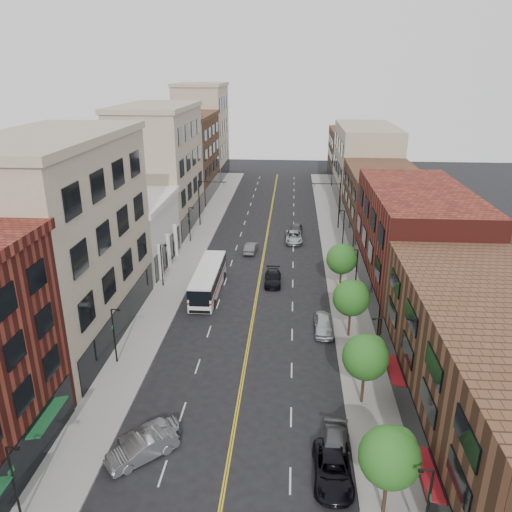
% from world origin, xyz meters
% --- Properties ---
extents(ground, '(220.00, 220.00, 0.00)m').
position_xyz_m(ground, '(0.00, 0.00, 0.00)').
color(ground, black).
rests_on(ground, ground).
extents(sidewalk_left, '(4.00, 110.00, 0.15)m').
position_xyz_m(sidewalk_left, '(-10.00, 35.00, 0.07)').
color(sidewalk_left, gray).
rests_on(sidewalk_left, ground).
extents(sidewalk_right, '(4.00, 110.00, 0.15)m').
position_xyz_m(sidewalk_right, '(10.00, 35.00, 0.07)').
color(sidewalk_right, gray).
rests_on(sidewalk_right, ground).
extents(bldg_l_tanoffice, '(10.00, 22.00, 18.00)m').
position_xyz_m(bldg_l_tanoffice, '(-17.00, 13.00, 9.00)').
color(bldg_l_tanoffice, tan).
rests_on(bldg_l_tanoffice, ground).
extents(bldg_l_white, '(10.00, 14.00, 8.00)m').
position_xyz_m(bldg_l_white, '(-17.00, 31.00, 4.00)').
color(bldg_l_white, silver).
rests_on(bldg_l_white, ground).
extents(bldg_l_far_a, '(10.00, 20.00, 18.00)m').
position_xyz_m(bldg_l_far_a, '(-17.00, 48.00, 9.00)').
color(bldg_l_far_a, tan).
rests_on(bldg_l_far_a, ground).
extents(bldg_l_far_b, '(10.00, 20.00, 15.00)m').
position_xyz_m(bldg_l_far_b, '(-17.00, 68.00, 7.50)').
color(bldg_l_far_b, brown).
rests_on(bldg_l_far_b, ground).
extents(bldg_l_far_c, '(10.00, 16.00, 20.00)m').
position_xyz_m(bldg_l_far_c, '(-17.00, 86.00, 10.00)').
color(bldg_l_far_c, tan).
rests_on(bldg_l_far_c, ground).
extents(bldg_r_near, '(10.00, 26.00, 10.00)m').
position_xyz_m(bldg_r_near, '(17.00, 0.00, 5.00)').
color(bldg_r_near, brown).
rests_on(bldg_r_near, ground).
extents(bldg_r_mid, '(10.00, 22.00, 12.00)m').
position_xyz_m(bldg_r_mid, '(17.00, 24.00, 6.00)').
color(bldg_r_mid, '#571B17').
rests_on(bldg_r_mid, ground).
extents(bldg_r_far_a, '(10.00, 20.00, 10.00)m').
position_xyz_m(bldg_r_far_a, '(17.00, 45.00, 5.00)').
color(bldg_r_far_a, brown).
rests_on(bldg_r_far_a, ground).
extents(bldg_r_far_b, '(10.00, 22.00, 14.00)m').
position_xyz_m(bldg_r_far_b, '(17.00, 66.00, 7.00)').
color(bldg_r_far_b, tan).
rests_on(bldg_r_far_b, ground).
extents(bldg_r_far_c, '(10.00, 18.00, 11.00)m').
position_xyz_m(bldg_r_far_c, '(17.00, 86.00, 5.50)').
color(bldg_r_far_c, brown).
rests_on(bldg_r_far_c, ground).
extents(tree_r_0, '(3.40, 3.40, 5.59)m').
position_xyz_m(tree_r_0, '(9.39, -5.93, 4.13)').
color(tree_r_0, black).
rests_on(tree_r_0, sidewalk_right).
extents(tree_r_1, '(3.40, 3.40, 5.59)m').
position_xyz_m(tree_r_1, '(9.39, 4.07, 4.13)').
color(tree_r_1, black).
rests_on(tree_r_1, sidewalk_right).
extents(tree_r_2, '(3.40, 3.40, 5.59)m').
position_xyz_m(tree_r_2, '(9.39, 14.07, 4.13)').
color(tree_r_2, black).
rests_on(tree_r_2, sidewalk_right).
extents(tree_r_3, '(3.40, 3.40, 5.59)m').
position_xyz_m(tree_r_3, '(9.39, 24.07, 4.13)').
color(tree_r_3, black).
rests_on(tree_r_3, sidewalk_right).
extents(lamp_l_0, '(0.81, 0.55, 5.05)m').
position_xyz_m(lamp_l_0, '(-10.95, -8.00, 2.97)').
color(lamp_l_0, black).
rests_on(lamp_l_0, sidewalk_left).
extents(lamp_l_1, '(0.81, 0.55, 5.05)m').
position_xyz_m(lamp_l_1, '(-10.95, 8.00, 2.97)').
color(lamp_l_1, black).
rests_on(lamp_l_1, sidewalk_left).
extents(lamp_l_2, '(0.81, 0.55, 5.05)m').
position_xyz_m(lamp_l_2, '(-10.95, 24.00, 2.97)').
color(lamp_l_2, black).
rests_on(lamp_l_2, sidewalk_left).
extents(lamp_l_3, '(0.81, 0.55, 5.05)m').
position_xyz_m(lamp_l_3, '(-10.95, 40.00, 2.97)').
color(lamp_l_3, black).
rests_on(lamp_l_3, sidewalk_left).
extents(lamp_r_0, '(0.81, 0.55, 5.05)m').
position_xyz_m(lamp_r_0, '(10.95, -8.00, 2.97)').
color(lamp_r_0, black).
rests_on(lamp_r_0, sidewalk_right).
extents(lamp_r_1, '(0.81, 0.55, 5.05)m').
position_xyz_m(lamp_r_1, '(10.95, 8.00, 2.97)').
color(lamp_r_1, black).
rests_on(lamp_r_1, sidewalk_right).
extents(lamp_r_2, '(0.81, 0.55, 5.05)m').
position_xyz_m(lamp_r_2, '(10.95, 24.00, 2.97)').
color(lamp_r_2, black).
rests_on(lamp_r_2, sidewalk_right).
extents(lamp_r_3, '(0.81, 0.55, 5.05)m').
position_xyz_m(lamp_r_3, '(10.95, 40.00, 2.97)').
color(lamp_r_3, black).
rests_on(lamp_r_3, sidewalk_right).
extents(signal_mast_left, '(4.49, 0.18, 7.20)m').
position_xyz_m(signal_mast_left, '(-10.27, 48.00, 4.65)').
color(signal_mast_left, black).
rests_on(signal_mast_left, sidewalk_left).
extents(signal_mast_right, '(4.49, 0.18, 7.20)m').
position_xyz_m(signal_mast_right, '(10.27, 48.00, 4.65)').
color(signal_mast_right, black).
rests_on(signal_mast_right, sidewalk_right).
extents(city_bus, '(2.78, 11.48, 2.95)m').
position_xyz_m(city_bus, '(-5.48, 22.89, 1.71)').
color(city_bus, white).
rests_on(city_bus, ground).
extents(car_angle_a, '(4.38, 3.71, 1.42)m').
position_xyz_m(car_angle_a, '(-5.60, -1.22, 0.71)').
color(car_angle_a, '#919298').
rests_on(car_angle_a, ground).
extents(car_angle_b, '(4.57, 4.36, 1.54)m').
position_xyz_m(car_angle_b, '(-5.60, -2.77, 0.77)').
color(car_angle_b, '#919498').
rests_on(car_angle_b, ground).
extents(car_parked_near, '(2.38, 5.14, 1.43)m').
position_xyz_m(car_parked_near, '(6.60, -3.64, 0.71)').
color(car_parked_near, black).
rests_on(car_parked_near, ground).
extents(car_parked_mid, '(2.39, 4.88, 1.37)m').
position_xyz_m(car_parked_mid, '(6.83, -1.84, 0.68)').
color(car_parked_mid, '#4F4F54').
rests_on(car_parked_mid, ground).
extents(car_parked_far, '(1.92, 4.56, 1.54)m').
position_xyz_m(car_parked_far, '(7.02, 14.79, 0.77)').
color(car_parked_far, '#B7BAC0').
rests_on(car_parked_far, ground).
extents(car_lane_behind, '(1.73, 4.25, 1.37)m').
position_xyz_m(car_lane_behind, '(-1.80, 36.18, 0.69)').
color(car_lane_behind, '#4D4D52').
rests_on(car_lane_behind, ground).
extents(car_lane_a, '(2.04, 4.77, 1.37)m').
position_xyz_m(car_lane_a, '(1.65, 25.86, 0.68)').
color(car_lane_a, black).
rests_on(car_lane_a, ground).
extents(car_lane_b, '(2.62, 5.40, 1.48)m').
position_xyz_m(car_lane_b, '(4.05, 41.13, 0.74)').
color(car_lane_b, '#AAACB1').
rests_on(car_lane_b, ground).
extents(car_lane_c, '(2.27, 4.55, 1.49)m').
position_xyz_m(car_lane_c, '(4.37, 44.80, 0.74)').
color(car_lane_c, '#46464B').
rests_on(car_lane_c, ground).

